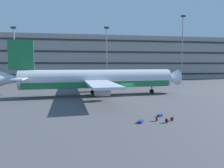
% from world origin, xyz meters
% --- Properties ---
extents(ground_plane, '(600.00, 600.00, 0.00)m').
position_xyz_m(ground_plane, '(0.00, 0.00, 0.00)').
color(ground_plane, '#4C4C51').
extents(terminal_structure, '(133.89, 17.18, 18.25)m').
position_xyz_m(terminal_structure, '(0.00, 50.02, 9.13)').
color(terminal_structure, gray).
rests_on(terminal_structure, ground_plane).
extents(airliner, '(36.33, 29.29, 10.75)m').
position_xyz_m(airliner, '(-5.94, 1.32, 3.19)').
color(airliner, silver).
rests_on(airliner, ground_plane).
extents(light_mast_far_left, '(1.80, 0.50, 19.55)m').
position_xyz_m(light_mast_far_left, '(-32.41, 36.83, 11.43)').
color(light_mast_far_left, gray).
rests_on(light_mast_far_left, ground_plane).
extents(light_mast_left, '(1.80, 0.50, 20.48)m').
position_xyz_m(light_mast_left, '(0.57, 36.83, 11.91)').
color(light_mast_left, gray).
rests_on(light_mast_left, ground_plane).
extents(light_mast_center_left, '(1.80, 0.50, 25.88)m').
position_xyz_m(light_mast_center_left, '(31.43, 36.83, 14.68)').
color(light_mast_center_left, gray).
rests_on(light_mast_center_left, ground_plane).
extents(suitcase_teal, '(0.83, 0.91, 0.24)m').
position_xyz_m(suitcase_teal, '(-2.91, -18.30, 0.12)').
color(suitcase_teal, navy).
rests_on(suitcase_teal, ground_plane).
extents(suitcase_small, '(0.75, 0.66, 0.27)m').
position_xyz_m(suitcase_small, '(0.10, -16.25, 0.13)').
color(suitcase_small, navy).
rests_on(suitcase_small, ground_plane).
extents(backpack_black, '(0.41, 0.38, 0.49)m').
position_xyz_m(backpack_black, '(0.72, -18.12, 0.21)').
color(backpack_black, maroon).
rests_on(backpack_black, ground_plane).
extents(backpack_upright, '(0.39, 0.43, 0.53)m').
position_xyz_m(backpack_upright, '(-0.15, -18.74, 0.23)').
color(backpack_upright, maroon).
rests_on(backpack_upright, ground_plane).
extents(backpack_silver, '(0.34, 0.39, 0.54)m').
position_xyz_m(backpack_silver, '(-0.96, -17.94, 0.24)').
color(backpack_silver, maroon).
rests_on(backpack_silver, ground_plane).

